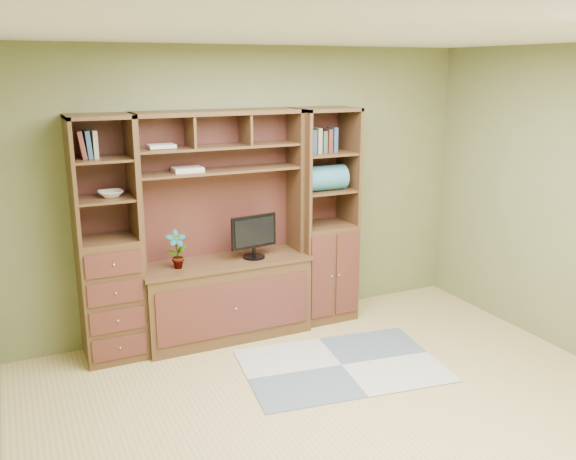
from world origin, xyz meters
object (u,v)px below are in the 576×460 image
monitor (254,229)px  center_hutch (224,229)px  right_tower (324,216)px  left_tower (107,241)px

monitor → center_hutch: bearing=164.7°
right_tower → monitor: 0.76m
center_hutch → monitor: center_hutch is taller
center_hutch → monitor: 0.27m
monitor → right_tower: bearing=-2.2°
left_tower → monitor: bearing=-3.4°
left_tower → right_tower: bearing=0.0°
left_tower → right_tower: (2.02, 0.00, 0.00)m
center_hutch → left_tower: size_ratio=1.00×
monitor → left_tower: bearing=168.8°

